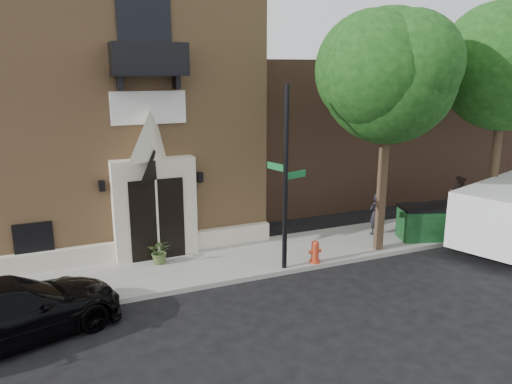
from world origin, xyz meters
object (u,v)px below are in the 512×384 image
fire_hydrant (315,252)px  pedestrian_far (458,200)px  pedestrian_near (375,214)px  black_sedan (9,311)px  dumpster (426,222)px  street_sign (286,179)px

fire_hydrant → pedestrian_far: (7.05, 1.29, 0.60)m
pedestrian_near → pedestrian_far: 3.65m
black_sedan → dumpster: bearing=-101.7°
fire_hydrant → pedestrian_far: size_ratio=0.38×
pedestrian_near → pedestrian_far: pedestrian_far is taller
street_sign → fire_hydrant: (1.05, -0.04, -2.42)m
black_sedan → fire_hydrant: black_sedan is taller
black_sedan → fire_hydrant: bearing=-101.1°
street_sign → pedestrian_far: 8.39m
black_sedan → dumpster: 13.38m
pedestrian_far → street_sign: bearing=102.4°
black_sedan → dumpster: (13.30, 1.48, 0.03)m
black_sedan → pedestrian_far: size_ratio=2.63×
pedestrian_near → dumpster: bearing=128.7°
dumpster → pedestrian_far: 2.47m
dumpster → pedestrian_near: 1.76m
street_sign → fire_hydrant: size_ratio=7.58×
pedestrian_near → pedestrian_far: (3.63, -0.28, 0.20)m
black_sedan → street_sign: street_sign is taller
street_sign → dumpster: (5.80, 0.39, -2.17)m
street_sign → fire_hydrant: 2.64m
street_sign → dumpster: street_sign is taller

